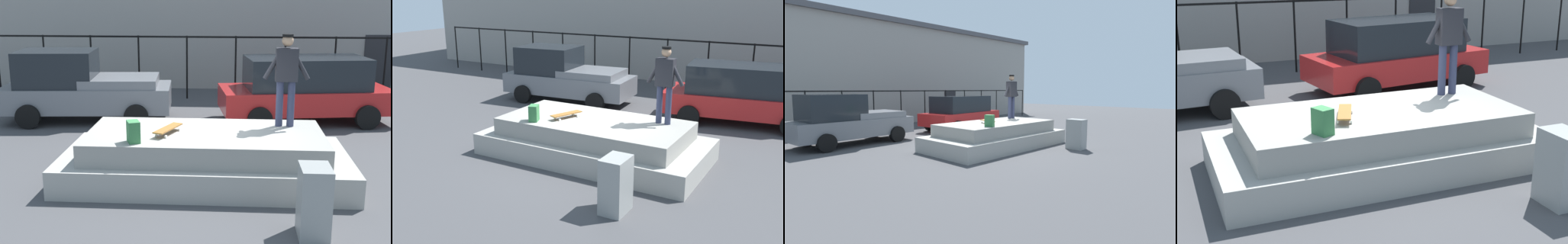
# 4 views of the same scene
# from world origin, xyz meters

# --- Properties ---
(ground_plane) EXTENTS (60.00, 60.00, 0.00)m
(ground_plane) POSITION_xyz_m (0.00, 0.00, 0.00)
(ground_plane) COLOR #424244
(concrete_ledge) EXTENTS (5.40, 2.62, 0.93)m
(concrete_ledge) POSITION_xyz_m (0.19, -0.29, 0.42)
(concrete_ledge) COLOR #9E9B93
(concrete_ledge) RESTS_ON ground_plane
(skateboarder) EXTENTS (0.90, 0.24, 1.79)m
(skateboarder) POSITION_xyz_m (1.72, 0.26, 1.97)
(skateboarder) COLOR #2D334C
(skateboarder) RESTS_ON concrete_ledge
(skateboard) EXTENTS (0.49, 0.85, 0.12)m
(skateboard) POSITION_xyz_m (-0.49, -0.47, 1.03)
(skateboard) COLOR brown
(skateboard) RESTS_ON concrete_ledge
(backpack) EXTENTS (0.29, 0.33, 0.38)m
(backpack) POSITION_xyz_m (-1.03, -1.05, 1.12)
(backpack) COLOR #33723F
(backpack) RESTS_ON concrete_ledge
(car_grey_pickup_near) EXTENTS (4.67, 2.25, 1.95)m
(car_grey_pickup_near) POSITION_xyz_m (-3.46, 4.13, 0.95)
(car_grey_pickup_near) COLOR slate
(car_grey_pickup_near) RESTS_ON ground_plane
(car_red_hatchback_mid) EXTENTS (4.79, 2.59, 1.78)m
(car_red_hatchback_mid) POSITION_xyz_m (2.68, 4.43, 0.94)
(car_red_hatchback_mid) COLOR #B21E1E
(car_red_hatchback_mid) RESTS_ON ground_plane
(utility_box) EXTENTS (0.44, 0.60, 1.07)m
(utility_box) POSITION_xyz_m (1.89, -2.58, 0.54)
(utility_box) COLOR gray
(utility_box) RESTS_ON ground_plane
(fence_row) EXTENTS (24.06, 0.06, 2.09)m
(fence_row) POSITION_xyz_m (0.00, 7.36, 1.37)
(fence_row) COLOR black
(fence_row) RESTS_ON ground_plane
(warehouse_building) EXTENTS (29.93, 7.87, 6.43)m
(warehouse_building) POSITION_xyz_m (0.00, 12.94, 3.23)
(warehouse_building) COLOR gray
(warehouse_building) RESTS_ON ground_plane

